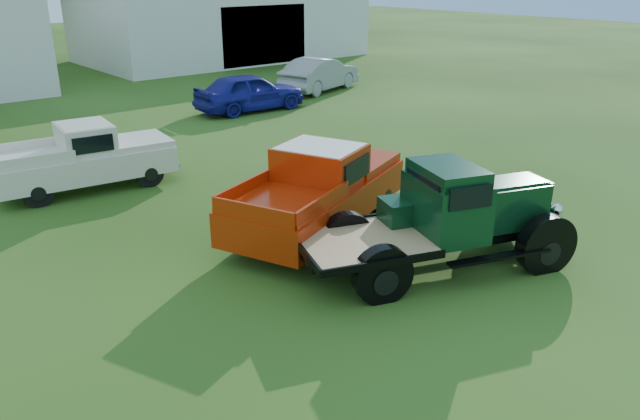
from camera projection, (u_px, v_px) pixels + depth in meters
ground at (355, 287)px, 11.04m from camera, size 120.00×120.00×0.00m
shed_right at (222, 14)px, 37.75m from camera, size 16.80×9.20×5.20m
vintage_flatbed at (440, 218)px, 11.39m from camera, size 5.44×3.61×2.00m
red_pickup at (318, 189)px, 13.10m from camera, size 5.46×3.70×1.86m
white_pickup at (85, 157)px, 15.66m from camera, size 4.61×2.24×1.63m
misc_car_blue at (250, 92)px, 24.25m from camera, size 4.43×1.98×1.48m
misc_car_grey at (320, 74)px, 28.21m from camera, size 4.77×2.83×1.48m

